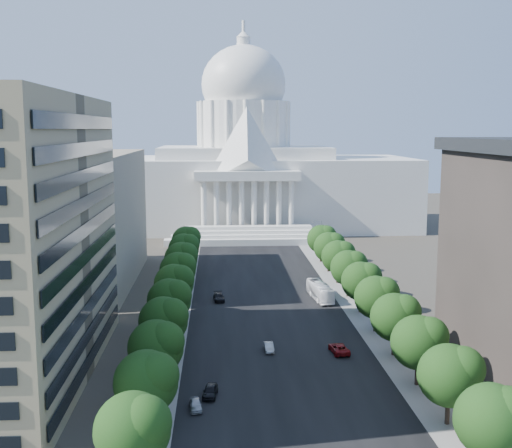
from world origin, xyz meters
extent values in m
cube|color=black|center=(0.00, 90.00, 0.00)|extent=(30.00, 260.00, 0.01)
cube|color=gray|center=(-19.00, 90.00, 0.00)|extent=(8.00, 260.00, 0.02)
cube|color=gray|center=(19.00, 90.00, 0.00)|extent=(8.00, 260.00, 0.02)
cube|color=white|center=(0.00, 185.00, 12.50)|extent=(120.00, 50.00, 25.00)
cube|color=white|center=(0.00, 185.00, 27.00)|extent=(60.00, 40.00, 4.00)
cube|color=white|center=(0.00, 158.00, 20.50)|extent=(34.00, 8.00, 3.00)
cylinder|color=white|center=(0.00, 185.00, 37.00)|extent=(32.00, 32.00, 16.00)
ellipsoid|color=white|center=(0.00, 185.00, 51.00)|extent=(30.00, 30.00, 27.60)
cylinder|color=white|center=(0.00, 185.00, 64.00)|extent=(4.80, 4.80, 7.00)
cone|color=white|center=(0.00, 185.00, 68.50)|extent=(5.20, 5.20, 2.50)
cylinder|color=white|center=(0.00, 185.00, 71.00)|extent=(1.20, 1.20, 4.00)
cube|color=gray|center=(-48.00, 100.00, 15.00)|extent=(38.00, 52.00, 30.00)
sphere|color=black|center=(-18.00, 12.00, 6.17)|extent=(7.60, 7.60, 7.60)
sphere|color=black|center=(-16.67, 11.24, 7.31)|extent=(5.32, 5.32, 5.32)
cylinder|color=#33261C|center=(-18.00, 24.00, 1.47)|extent=(0.56, 0.56, 2.94)
sphere|color=black|center=(-18.00, 24.00, 6.17)|extent=(7.60, 7.60, 7.60)
sphere|color=black|center=(-16.67, 23.24, 7.31)|extent=(5.32, 5.32, 5.32)
cylinder|color=#33261C|center=(-18.00, 36.00, 1.47)|extent=(0.56, 0.56, 2.94)
sphere|color=black|center=(-18.00, 36.00, 6.17)|extent=(7.60, 7.60, 7.60)
sphere|color=black|center=(-16.67, 35.24, 7.31)|extent=(5.32, 5.32, 5.32)
cylinder|color=#33261C|center=(-18.00, 48.00, 1.47)|extent=(0.56, 0.56, 2.94)
sphere|color=black|center=(-18.00, 48.00, 6.17)|extent=(7.60, 7.60, 7.60)
sphere|color=black|center=(-16.67, 47.24, 7.31)|extent=(5.32, 5.32, 5.32)
cylinder|color=#33261C|center=(-18.00, 60.00, 1.47)|extent=(0.56, 0.56, 2.94)
sphere|color=black|center=(-18.00, 60.00, 6.17)|extent=(7.60, 7.60, 7.60)
sphere|color=black|center=(-16.67, 59.24, 7.31)|extent=(5.32, 5.32, 5.32)
cylinder|color=#33261C|center=(-18.00, 72.00, 1.47)|extent=(0.56, 0.56, 2.94)
sphere|color=black|center=(-18.00, 72.00, 6.17)|extent=(7.60, 7.60, 7.60)
sphere|color=black|center=(-16.67, 71.24, 7.31)|extent=(5.32, 5.32, 5.32)
cylinder|color=#33261C|center=(-18.00, 84.00, 1.47)|extent=(0.56, 0.56, 2.94)
sphere|color=black|center=(-18.00, 84.00, 6.17)|extent=(7.60, 7.60, 7.60)
sphere|color=black|center=(-16.67, 83.24, 7.31)|extent=(5.32, 5.32, 5.32)
cylinder|color=#33261C|center=(-18.00, 96.00, 1.47)|extent=(0.56, 0.56, 2.94)
sphere|color=black|center=(-18.00, 96.00, 6.17)|extent=(7.60, 7.60, 7.60)
sphere|color=black|center=(-16.67, 95.24, 7.31)|extent=(5.32, 5.32, 5.32)
cylinder|color=#33261C|center=(-18.00, 108.00, 1.47)|extent=(0.56, 0.56, 2.94)
sphere|color=black|center=(-18.00, 108.00, 6.17)|extent=(7.60, 7.60, 7.60)
sphere|color=black|center=(-16.67, 107.24, 7.31)|extent=(5.32, 5.32, 5.32)
cylinder|color=#33261C|center=(-18.00, 120.00, 1.47)|extent=(0.56, 0.56, 2.94)
sphere|color=black|center=(-18.00, 120.00, 6.17)|extent=(7.60, 7.60, 7.60)
sphere|color=black|center=(-16.67, 119.24, 7.31)|extent=(5.32, 5.32, 5.32)
sphere|color=black|center=(18.00, 12.00, 6.17)|extent=(7.60, 7.60, 7.60)
sphere|color=black|center=(19.33, 11.24, 7.31)|extent=(5.32, 5.32, 5.32)
cylinder|color=#33261C|center=(18.00, 24.00, 1.47)|extent=(0.56, 0.56, 2.94)
sphere|color=black|center=(18.00, 24.00, 6.17)|extent=(7.60, 7.60, 7.60)
sphere|color=black|center=(19.33, 23.24, 7.31)|extent=(5.32, 5.32, 5.32)
cylinder|color=#33261C|center=(18.00, 36.00, 1.47)|extent=(0.56, 0.56, 2.94)
sphere|color=black|center=(18.00, 36.00, 6.17)|extent=(7.60, 7.60, 7.60)
sphere|color=black|center=(19.33, 35.24, 7.31)|extent=(5.32, 5.32, 5.32)
cylinder|color=#33261C|center=(18.00, 48.00, 1.47)|extent=(0.56, 0.56, 2.94)
sphere|color=black|center=(18.00, 48.00, 6.17)|extent=(7.60, 7.60, 7.60)
sphere|color=black|center=(19.33, 47.24, 7.31)|extent=(5.32, 5.32, 5.32)
cylinder|color=#33261C|center=(18.00, 60.00, 1.47)|extent=(0.56, 0.56, 2.94)
sphere|color=black|center=(18.00, 60.00, 6.17)|extent=(7.60, 7.60, 7.60)
sphere|color=black|center=(19.33, 59.24, 7.31)|extent=(5.32, 5.32, 5.32)
cylinder|color=#33261C|center=(18.00, 72.00, 1.47)|extent=(0.56, 0.56, 2.94)
sphere|color=black|center=(18.00, 72.00, 6.17)|extent=(7.60, 7.60, 7.60)
sphere|color=black|center=(19.33, 71.24, 7.31)|extent=(5.32, 5.32, 5.32)
cylinder|color=#33261C|center=(18.00, 84.00, 1.47)|extent=(0.56, 0.56, 2.94)
sphere|color=black|center=(18.00, 84.00, 6.17)|extent=(7.60, 7.60, 7.60)
sphere|color=black|center=(19.33, 83.24, 7.31)|extent=(5.32, 5.32, 5.32)
cylinder|color=#33261C|center=(18.00, 96.00, 1.47)|extent=(0.56, 0.56, 2.94)
sphere|color=black|center=(18.00, 96.00, 6.17)|extent=(7.60, 7.60, 7.60)
sphere|color=black|center=(19.33, 95.24, 7.31)|extent=(5.32, 5.32, 5.32)
cylinder|color=#33261C|center=(18.00, 108.00, 1.47)|extent=(0.56, 0.56, 2.94)
sphere|color=black|center=(18.00, 108.00, 6.17)|extent=(7.60, 7.60, 7.60)
sphere|color=black|center=(19.33, 107.24, 7.31)|extent=(5.32, 5.32, 5.32)
cylinder|color=#33261C|center=(18.00, 120.00, 1.47)|extent=(0.56, 0.56, 2.94)
sphere|color=black|center=(18.00, 120.00, 6.17)|extent=(7.60, 7.60, 7.60)
sphere|color=black|center=(19.33, 119.24, 7.31)|extent=(5.32, 5.32, 5.32)
sphere|color=gray|center=(18.20, 10.00, 8.70)|extent=(0.44, 0.44, 0.44)
cylinder|color=gray|center=(20.50, 35.00, 4.50)|extent=(0.18, 0.18, 9.00)
cylinder|color=gray|center=(19.30, 35.00, 8.80)|extent=(2.40, 0.14, 0.14)
sphere|color=gray|center=(18.20, 35.00, 8.70)|extent=(0.44, 0.44, 0.44)
cylinder|color=gray|center=(20.50, 60.00, 4.50)|extent=(0.18, 0.18, 9.00)
cylinder|color=gray|center=(19.30, 60.00, 8.80)|extent=(2.40, 0.14, 0.14)
sphere|color=gray|center=(18.20, 60.00, 8.70)|extent=(0.44, 0.44, 0.44)
cylinder|color=gray|center=(20.50, 85.00, 4.50)|extent=(0.18, 0.18, 9.00)
cylinder|color=gray|center=(19.30, 85.00, 8.80)|extent=(2.40, 0.14, 0.14)
sphere|color=gray|center=(18.20, 85.00, 8.70)|extent=(0.44, 0.44, 0.44)
cylinder|color=gray|center=(20.50, 110.00, 4.50)|extent=(0.18, 0.18, 9.00)
cylinder|color=gray|center=(19.30, 110.00, 8.80)|extent=(2.40, 0.14, 0.14)
sphere|color=gray|center=(18.20, 110.00, 8.70)|extent=(0.44, 0.44, 0.44)
cylinder|color=gray|center=(20.50, 135.00, 4.50)|extent=(0.18, 0.18, 9.00)
cylinder|color=gray|center=(19.30, 135.00, 8.80)|extent=(2.40, 0.14, 0.14)
sphere|color=gray|center=(18.20, 135.00, 8.70)|extent=(0.44, 0.44, 0.44)
imported|color=black|center=(-10.70, 33.71, 0.75)|extent=(2.35, 4.62, 1.51)
imported|color=#929498|center=(-1.50, 50.83, 0.66)|extent=(1.55, 4.08, 1.33)
imported|color=maroon|center=(9.58, 49.32, 0.75)|extent=(3.01, 5.61, 1.50)
imported|color=black|center=(-9.45, 81.77, 0.75)|extent=(2.55, 5.34, 1.50)
imported|color=#989A9F|center=(-12.50, 29.80, 0.65)|extent=(1.92, 3.95, 1.30)
imported|color=white|center=(11.70, 81.89, 1.73)|extent=(4.18, 12.65, 3.46)
camera|label=1|loc=(-9.40, -47.63, 35.35)|focal=45.00mm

